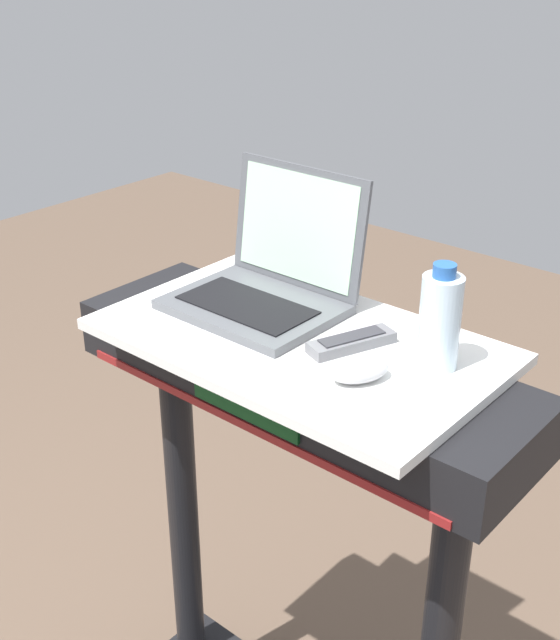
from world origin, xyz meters
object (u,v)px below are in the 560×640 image
water_bottle (440,321)px  tv_remote (352,342)px  laptop (268,280)px  computer_mouse (360,370)px

water_bottle → tv_remote: bearing=-164.9°
water_bottle → tv_remote: water_bottle is taller
laptop → computer_mouse: size_ratio=3.11×
computer_mouse → water_bottle: 0.15m
computer_mouse → water_bottle: bearing=86.6°
laptop → water_bottle: size_ratio=1.70×
laptop → tv_remote: size_ratio=1.88×
computer_mouse → tv_remote: bearing=159.5°
laptop → water_bottle: (0.37, -0.00, 0.03)m
laptop → computer_mouse: (0.30, -0.12, -0.03)m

